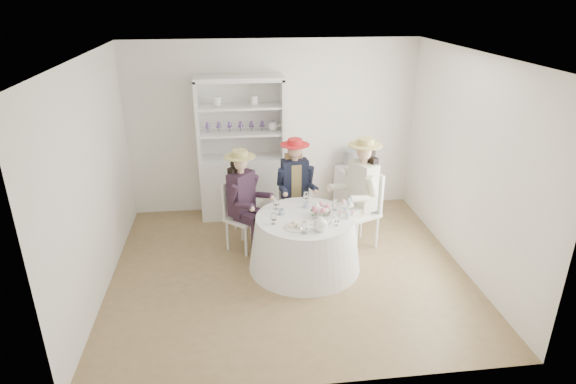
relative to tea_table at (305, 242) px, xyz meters
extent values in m
plane|color=olive|center=(-0.21, -0.06, -0.36)|extent=(4.50, 4.50, 0.00)
plane|color=white|center=(-0.21, -0.06, 2.34)|extent=(4.50, 4.50, 0.00)
plane|color=white|center=(-0.21, 1.94, 0.99)|extent=(4.50, 0.00, 4.50)
plane|color=white|center=(-0.21, -2.06, 0.99)|extent=(4.50, 0.00, 4.50)
plane|color=white|center=(-2.46, -0.06, 0.99)|extent=(0.00, 4.50, 4.50)
plane|color=white|center=(2.04, -0.06, 0.99)|extent=(0.00, 4.50, 4.50)
cone|color=white|center=(0.00, 0.00, -0.01)|extent=(1.45, 1.45, 0.70)
cylinder|color=white|center=(0.00, 0.00, 0.35)|extent=(1.25, 1.25, 0.02)
cube|color=silver|center=(-0.73, 1.69, 0.13)|extent=(1.32, 0.52, 0.98)
cube|color=silver|center=(-0.73, 1.91, 1.22)|extent=(1.30, 0.08, 1.19)
cube|color=silver|center=(-0.73, 1.69, 1.82)|extent=(1.32, 0.52, 0.07)
cube|color=silver|center=(-1.36, 1.69, 1.22)|extent=(0.06, 0.49, 1.19)
cube|color=silver|center=(-0.10, 1.69, 1.22)|extent=(0.06, 0.49, 1.19)
cube|color=silver|center=(-0.73, 1.69, 1.00)|extent=(1.23, 0.47, 0.03)
cube|color=silver|center=(-0.73, 1.69, 1.40)|extent=(1.23, 0.47, 0.03)
sphere|color=white|center=(-0.24, 1.69, 1.09)|extent=(0.15, 0.15, 0.15)
cube|color=silver|center=(1.05, 1.69, 0.00)|extent=(0.55, 0.55, 0.71)
cylinder|color=black|center=(1.05, 1.69, 0.50)|extent=(0.37, 0.37, 0.31)
cube|color=silver|center=(-0.76, 0.57, 0.10)|extent=(0.57, 0.57, 0.04)
cylinder|color=silver|center=(-0.75, 0.34, -0.13)|extent=(0.04, 0.04, 0.45)
cylinder|color=silver|center=(-0.53, 0.59, -0.13)|extent=(0.04, 0.04, 0.45)
cylinder|color=silver|center=(-0.99, 0.56, -0.13)|extent=(0.04, 0.04, 0.45)
cylinder|color=silver|center=(-0.78, 0.80, -0.13)|extent=(0.04, 0.04, 0.45)
cube|color=silver|center=(-0.90, 0.69, 0.38)|extent=(0.28, 0.31, 0.51)
cube|color=black|center=(-0.78, 0.59, 0.48)|extent=(0.39, 0.41, 0.59)
cube|color=black|center=(-0.73, 0.42, 0.18)|extent=(0.35, 0.33, 0.12)
cylinder|color=black|center=(-0.62, 0.33, -0.12)|extent=(0.10, 0.10, 0.47)
cylinder|color=black|center=(-0.88, 0.40, 0.55)|extent=(0.19, 0.18, 0.28)
cube|color=black|center=(-0.61, 0.56, 0.18)|extent=(0.35, 0.33, 0.12)
cylinder|color=black|center=(-0.50, 0.47, -0.12)|extent=(0.10, 0.10, 0.47)
cylinder|color=black|center=(-0.61, 0.72, 0.55)|extent=(0.19, 0.18, 0.28)
cylinder|color=#D8A889|center=(-0.78, 0.59, 0.79)|extent=(0.09, 0.09, 0.08)
sphere|color=#D8A889|center=(-0.78, 0.59, 0.91)|extent=(0.19, 0.19, 0.19)
sphere|color=black|center=(-0.81, 0.62, 0.89)|extent=(0.19, 0.19, 0.19)
cube|color=black|center=(-0.84, 0.64, 0.65)|extent=(0.22, 0.24, 0.39)
cylinder|color=tan|center=(-0.78, 0.59, 1.00)|extent=(0.41, 0.41, 0.01)
cylinder|color=tan|center=(-0.78, 0.59, 1.04)|extent=(0.20, 0.20, 0.08)
cube|color=silver|center=(0.00, 0.95, 0.11)|extent=(0.45, 0.45, 0.04)
cylinder|color=silver|center=(-0.15, 0.77, -0.13)|extent=(0.04, 0.04, 0.45)
cylinder|color=silver|center=(0.18, 0.81, -0.13)|extent=(0.04, 0.04, 0.45)
cylinder|color=silver|center=(-0.18, 1.10, -0.13)|extent=(0.04, 0.04, 0.45)
cylinder|color=silver|center=(0.15, 1.13, -0.13)|extent=(0.04, 0.04, 0.45)
cube|color=silver|center=(-0.02, 1.14, 0.38)|extent=(0.39, 0.07, 0.51)
cube|color=black|center=(0.00, 0.97, 0.48)|extent=(0.39, 0.24, 0.59)
cube|color=tan|center=(0.00, 0.97, 0.48)|extent=(0.17, 0.24, 0.51)
cube|color=black|center=(-0.08, 0.82, 0.19)|extent=(0.17, 0.36, 0.12)
cylinder|color=black|center=(-0.06, 0.68, -0.12)|extent=(0.10, 0.10, 0.47)
cylinder|color=black|center=(-0.21, 0.91, 0.56)|extent=(0.11, 0.19, 0.28)
cube|color=black|center=(0.11, 0.84, 0.19)|extent=(0.17, 0.36, 0.12)
cylinder|color=black|center=(0.12, 0.70, -0.12)|extent=(0.10, 0.10, 0.47)
cylinder|color=black|center=(0.21, 0.96, 0.56)|extent=(0.11, 0.19, 0.28)
cylinder|color=#D8A889|center=(0.00, 0.97, 0.80)|extent=(0.09, 0.09, 0.08)
sphere|color=#D8A889|center=(0.00, 0.97, 0.92)|extent=(0.19, 0.19, 0.19)
sphere|color=tan|center=(-0.01, 1.02, 0.90)|extent=(0.19, 0.19, 0.19)
cube|color=tan|center=(-0.01, 1.06, 0.66)|extent=(0.25, 0.11, 0.39)
cylinder|color=red|center=(0.00, 0.97, 1.01)|extent=(0.41, 0.41, 0.01)
cylinder|color=red|center=(0.00, 0.97, 1.05)|extent=(0.21, 0.21, 0.08)
cube|color=silver|center=(0.84, 0.46, 0.15)|extent=(0.59, 0.59, 0.04)
cylinder|color=silver|center=(0.60, 0.55, -0.11)|extent=(0.04, 0.04, 0.49)
cylinder|color=silver|center=(0.74, 0.22, -0.11)|extent=(0.04, 0.04, 0.49)
cylinder|color=silver|center=(0.93, 0.69, -0.11)|extent=(0.04, 0.04, 0.49)
cylinder|color=silver|center=(1.07, 0.36, -0.11)|extent=(0.04, 0.04, 0.49)
cube|color=silver|center=(1.02, 0.54, 0.45)|extent=(0.20, 0.40, 0.56)
cube|color=beige|center=(0.86, 0.47, 0.56)|extent=(0.36, 0.46, 0.65)
cube|color=beige|center=(0.67, 0.50, 0.24)|extent=(0.41, 0.28, 0.13)
cylinder|color=beige|center=(0.53, 0.43, -0.10)|extent=(0.11, 0.11, 0.51)
cylinder|color=beige|center=(0.73, 0.66, 0.64)|extent=(0.22, 0.17, 0.31)
cube|color=beige|center=(0.75, 0.31, 0.24)|extent=(0.41, 0.28, 0.13)
cylinder|color=beige|center=(0.61, 0.25, -0.10)|extent=(0.11, 0.11, 0.51)
cylinder|color=beige|center=(0.91, 0.23, 0.64)|extent=(0.22, 0.17, 0.31)
cylinder|color=#D8A889|center=(0.86, 0.47, 0.91)|extent=(0.10, 0.10, 0.09)
sphere|color=#D8A889|center=(0.86, 0.47, 1.03)|extent=(0.21, 0.21, 0.21)
sphere|color=black|center=(0.90, 0.48, 1.01)|extent=(0.21, 0.21, 0.21)
cube|color=black|center=(0.94, 0.50, 0.75)|extent=(0.19, 0.28, 0.42)
cylinder|color=tan|center=(0.86, 0.47, 1.13)|extent=(0.45, 0.45, 0.01)
cylinder|color=tan|center=(0.86, 0.47, 1.18)|extent=(0.22, 0.22, 0.09)
cube|color=silver|center=(-0.67, 1.21, 0.05)|extent=(0.51, 0.51, 0.04)
cylinder|color=silver|center=(-0.46, 1.23, -0.16)|extent=(0.03, 0.03, 0.40)
cylinder|color=silver|center=(-0.69, 1.42, -0.16)|extent=(0.03, 0.03, 0.40)
cylinder|color=silver|center=(-0.65, 1.01, -0.16)|extent=(0.03, 0.03, 0.40)
cylinder|color=silver|center=(-0.87, 1.19, -0.16)|extent=(0.03, 0.03, 0.40)
cube|color=silver|center=(-0.77, 1.09, 0.30)|extent=(0.29, 0.24, 0.46)
imported|color=white|center=(-0.29, 0.11, 0.39)|extent=(0.09, 0.09, 0.06)
imported|color=white|center=(0.06, 0.27, 0.40)|extent=(0.08, 0.08, 0.07)
imported|color=white|center=(0.30, 0.10, 0.40)|extent=(0.09, 0.09, 0.07)
imported|color=white|center=(0.22, -0.05, 0.39)|extent=(0.28, 0.28, 0.06)
sphere|color=#DB6D84|center=(0.26, 0.00, 0.46)|extent=(0.07, 0.07, 0.07)
sphere|color=white|center=(0.25, 0.04, 0.46)|extent=(0.07, 0.07, 0.07)
sphere|color=#DB6D84|center=(0.21, 0.06, 0.46)|extent=(0.07, 0.07, 0.07)
sphere|color=white|center=(0.17, 0.06, 0.46)|extent=(0.07, 0.07, 0.07)
sphere|color=#DB6D84|center=(0.14, 0.04, 0.46)|extent=(0.07, 0.07, 0.07)
sphere|color=white|center=(0.13, 0.00, 0.46)|extent=(0.07, 0.07, 0.07)
sphere|color=#DB6D84|center=(0.14, -0.04, 0.46)|extent=(0.07, 0.07, 0.07)
sphere|color=white|center=(0.17, -0.06, 0.46)|extent=(0.07, 0.07, 0.07)
sphere|color=#DB6D84|center=(0.21, -0.06, 0.46)|extent=(0.07, 0.07, 0.07)
sphere|color=white|center=(0.25, -0.04, 0.46)|extent=(0.07, 0.07, 0.07)
sphere|color=white|center=(0.12, -0.39, 0.44)|extent=(0.17, 0.17, 0.17)
cylinder|color=white|center=(0.23, -0.39, 0.45)|extent=(0.10, 0.03, 0.08)
cylinder|color=white|center=(0.12, -0.39, 0.53)|extent=(0.04, 0.04, 0.02)
cylinder|color=white|center=(-0.15, -0.27, 0.37)|extent=(0.29, 0.29, 0.01)
cube|color=beige|center=(-0.20, -0.30, 0.39)|extent=(0.07, 0.04, 0.03)
cube|color=beige|center=(-0.15, -0.27, 0.41)|extent=(0.08, 0.06, 0.03)
cube|color=beige|center=(-0.09, -0.25, 0.39)|extent=(0.08, 0.07, 0.03)
cube|color=beige|center=(-0.17, -0.23, 0.41)|extent=(0.08, 0.08, 0.03)
cube|color=beige|center=(-0.11, -0.32, 0.39)|extent=(0.07, 0.08, 0.03)
cylinder|color=white|center=(0.53, -0.03, 0.37)|extent=(0.23, 0.23, 0.01)
cylinder|color=white|center=(0.53, -0.03, 0.44)|extent=(0.02, 0.02, 0.15)
cylinder|color=white|center=(0.53, -0.03, 0.52)|extent=(0.17, 0.17, 0.01)
camera|label=1|loc=(-0.87, -5.39, 3.01)|focal=30.00mm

